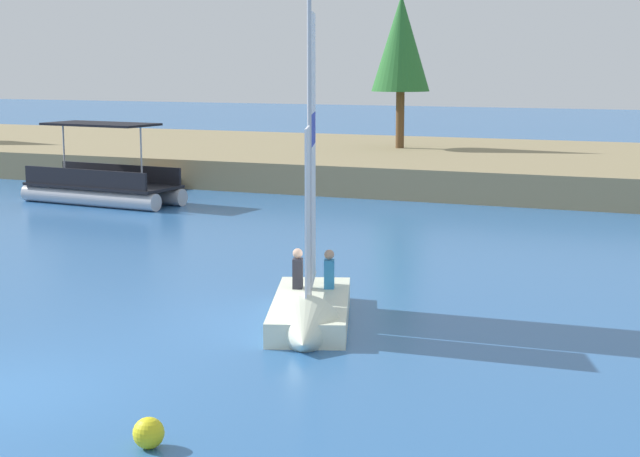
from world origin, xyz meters
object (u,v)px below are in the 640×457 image
(pontoon_boat, at_px, (103,185))
(channel_buoy, at_px, (149,433))
(wooden_dock, at_px, (131,189))
(sailboat, at_px, (309,303))
(shoreline_tree_midleft, at_px, (401,44))

(pontoon_boat, bearing_deg, channel_buoy, -48.42)
(wooden_dock, bearing_deg, channel_buoy, -56.12)
(wooden_dock, bearing_deg, pontoon_boat, -78.70)
(wooden_dock, xyz_separation_m, sailboat, (14.05, -15.40, 0.31))
(wooden_dock, distance_m, sailboat, 20.84)
(shoreline_tree_midleft, relative_size, sailboat, 1.01)
(sailboat, relative_size, channel_buoy, 16.18)
(sailboat, xyz_separation_m, channel_buoy, (0.42, -6.15, -0.31))
(wooden_dock, xyz_separation_m, channel_buoy, (14.47, -21.54, -0.00))
(channel_buoy, bearing_deg, wooden_dock, 123.88)
(shoreline_tree_midleft, bearing_deg, sailboat, -75.10)
(wooden_dock, distance_m, channel_buoy, 25.95)
(sailboat, height_order, pontoon_boat, sailboat)
(shoreline_tree_midleft, bearing_deg, wooden_dock, -123.13)
(sailboat, distance_m, pontoon_boat, 18.71)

